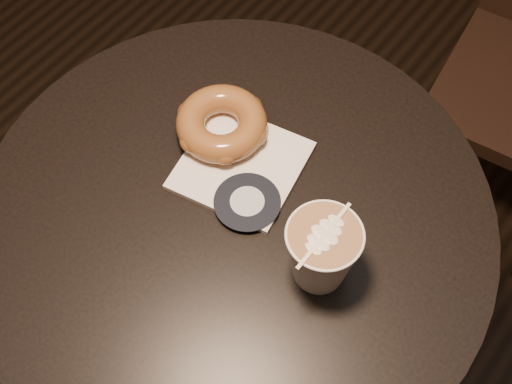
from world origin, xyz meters
TOP-DOWN VIEW (x-y plane):
  - cafe_table at (0.00, 0.00)m, footprint 0.70×0.70m
  - pastry_bag at (-0.04, 0.07)m, footprint 0.18×0.18m
  - doughnut at (-0.09, 0.09)m, footprint 0.13×0.13m
  - latte_cup at (0.14, 0.00)m, footprint 0.09×0.09m

SIDE VIEW (x-z plane):
  - cafe_table at x=0.00m, z-range 0.18..0.93m
  - pastry_bag at x=-0.04m, z-range 0.75..0.76m
  - doughnut at x=-0.09m, z-range 0.76..0.80m
  - latte_cup at x=0.14m, z-range 0.75..0.85m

